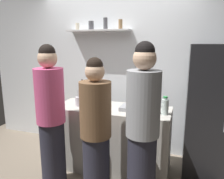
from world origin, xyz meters
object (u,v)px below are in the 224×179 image
object	(u,v)px
utensil_holder	(79,101)
person_brown_jacket	(96,133)
wine_bottle_green_glass	(83,93)
wine_bottle_dark_glass	(156,100)
wine_bottle_pale_glass	(154,105)
person_grey_hoodie	(142,130)
baking_pan	(134,108)
water_bottle_plastic	(165,106)
person_pink_top	(51,118)
refrigerator	(209,112)

from	to	relation	value
utensil_holder	person_brown_jacket	xyz separation A→B (m)	(0.50, -0.59, -0.16)
wine_bottle_green_glass	wine_bottle_dark_glass	distance (m)	1.08
wine_bottle_pale_glass	person_grey_hoodie	world-z (taller)	person_grey_hoodie
wine_bottle_dark_glass	baking_pan	bearing A→B (deg)	-140.05
water_bottle_plastic	person_brown_jacket	distance (m)	0.91
water_bottle_plastic	person_brown_jacket	bearing A→B (deg)	-139.62
utensil_holder	wine_bottle_pale_glass	size ratio (longest dim) A/B	0.72
utensil_holder	person_grey_hoodie	distance (m)	1.16
wine_bottle_green_glass	water_bottle_plastic	world-z (taller)	wine_bottle_green_glass
baking_pan	person_grey_hoodie	xyz separation A→B (m)	(0.23, -0.61, -0.03)
baking_pan	water_bottle_plastic	world-z (taller)	water_bottle_plastic
utensil_holder	person_grey_hoodie	bearing A→B (deg)	-29.70
wine_bottle_dark_glass	utensil_holder	bearing A→B (deg)	-166.13
utensil_holder	person_pink_top	size ratio (longest dim) A/B	0.13
refrigerator	wine_bottle_dark_glass	xyz separation A→B (m)	(-0.67, -0.11, 0.13)
baking_pan	wine_bottle_pale_glass	bearing A→B (deg)	-14.97
utensil_holder	wine_bottle_pale_glass	bearing A→B (deg)	-1.94
person_brown_jacket	person_grey_hoodie	xyz separation A→B (m)	(0.51, 0.01, 0.09)
person_brown_jacket	wine_bottle_dark_glass	bearing A→B (deg)	21.58
water_bottle_plastic	person_pink_top	world-z (taller)	person_pink_top
refrigerator	water_bottle_plastic	xyz separation A→B (m)	(-0.53, -0.38, 0.13)
wine_bottle_pale_glass	water_bottle_plastic	distance (m)	0.13
refrigerator	wine_bottle_green_glass	distance (m)	1.76
person_pink_top	person_brown_jacket	bearing A→B (deg)	-61.13
baking_pan	wine_bottle_dark_glass	distance (m)	0.35
person_pink_top	person_brown_jacket	distance (m)	0.62
baking_pan	water_bottle_plastic	bearing A→B (deg)	-7.64
wine_bottle_pale_glass	refrigerator	bearing A→B (deg)	31.60
wine_bottle_dark_glass	wine_bottle_pale_glass	xyz separation A→B (m)	(0.02, -0.29, 0.01)
utensil_holder	person_brown_jacket	world-z (taller)	person_brown_jacket
utensil_holder	water_bottle_plastic	world-z (taller)	water_bottle_plastic
wine_bottle_dark_glass	person_grey_hoodie	size ratio (longest dim) A/B	0.17
wine_bottle_pale_glass	person_pink_top	bearing A→B (deg)	-157.50
wine_bottle_dark_glass	person_grey_hoodie	world-z (taller)	person_grey_hoodie
wine_bottle_green_glass	wine_bottle_dark_glass	size ratio (longest dim) A/B	1.13
wine_bottle_dark_glass	wine_bottle_pale_glass	distance (m)	0.29
baking_pan	person_brown_jacket	world-z (taller)	person_brown_jacket
baking_pan	wine_bottle_green_glass	size ratio (longest dim) A/B	1.02
refrigerator	water_bottle_plastic	world-z (taller)	refrigerator
utensil_holder	wine_bottle_pale_glass	distance (m)	1.05
person_brown_jacket	person_pink_top	bearing A→B (deg)	136.96
baking_pan	person_pink_top	xyz separation A→B (m)	(-0.88, -0.55, -0.05)
water_bottle_plastic	person_pink_top	distance (m)	1.38
refrigerator	wine_bottle_green_glass	bearing A→B (deg)	-175.08
wine_bottle_green_glass	person_brown_jacket	world-z (taller)	person_brown_jacket
wine_bottle_green_glass	person_pink_top	world-z (taller)	person_pink_top
refrigerator	baking_pan	world-z (taller)	refrigerator
wine_bottle_dark_glass	water_bottle_plastic	size ratio (longest dim) A/B	1.30
baking_pan	wine_bottle_pale_glass	distance (m)	0.30
wine_bottle_dark_glass	person_pink_top	distance (m)	1.38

